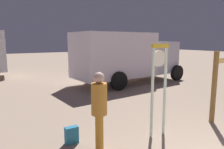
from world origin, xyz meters
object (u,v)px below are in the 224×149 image
(arrow_sign, at_px, (223,74))
(person_near_clock, at_px, (99,108))
(backpack, at_px, (72,135))
(box_truck_near, at_px, (126,56))
(standing_clock, at_px, (159,81))

(arrow_sign, xyz_separation_m, person_near_clock, (-3.90, 0.31, -0.43))
(backpack, bearing_deg, person_near_clock, -62.08)
(backpack, height_order, box_truck_near, box_truck_near)
(person_near_clock, bearing_deg, backpack, 117.92)
(arrow_sign, bearing_deg, person_near_clock, 175.39)
(person_near_clock, xyz_separation_m, backpack, (-0.37, 0.69, -0.78))
(arrow_sign, relative_size, backpack, 5.21)
(standing_clock, height_order, backpack, standing_clock)
(arrow_sign, height_order, person_near_clock, arrow_sign)
(standing_clock, distance_m, backpack, 2.45)
(person_near_clock, bearing_deg, arrow_sign, -4.61)
(arrow_sign, height_order, box_truck_near, box_truck_near)
(standing_clock, bearing_deg, backpack, 159.22)
(backpack, bearing_deg, arrow_sign, -13.26)
(arrow_sign, distance_m, box_truck_near, 6.23)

